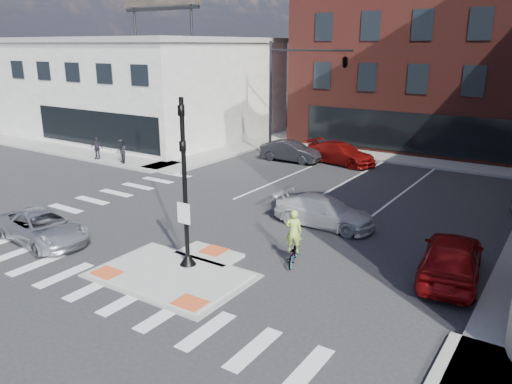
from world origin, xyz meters
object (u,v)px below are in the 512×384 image
Objects in this scene: white_pickup at (324,212)px; cyclist at (293,246)px; bg_car_red at (341,153)px; red_sedan at (452,257)px; silver_suv at (42,227)px; pedestrian_b at (97,148)px; bg_car_dark at (291,151)px; pedestrian_a at (121,152)px.

white_pickup is 2.20× the size of cyclist.
bg_car_red reaches higher than white_pickup.
red_sedan reaches higher than bg_car_red.
red_sedan reaches higher than white_pickup.
pedestrian_b reaches higher than silver_suv.
pedestrian_b is (-10.01, 11.00, 0.26)m from silver_suv.
bg_car_dark is at bearing 2.33° from silver_suv.
white_pickup is 1.08× the size of bg_car_dark.
silver_suv is 1.01× the size of white_pickup.
cyclist is (5.24, -15.77, -0.03)m from bg_car_red.
cyclist reaches higher than white_pickup.
white_pickup is at bearing -145.32° from bg_car_dark.
red_sedan is 25.24m from pedestrian_b.
silver_suv is 1.09× the size of bg_car_dark.
white_pickup is 16.58m from pedestrian_a.
bg_car_red is at bearing -70.67° from bg_car_dark.
white_pickup is at bearing 22.75° from pedestrian_a.
bg_car_dark is 11.42m from pedestrian_a.
silver_suv is at bearing -66.20° from pedestrian_b.
silver_suv is 14.87m from pedestrian_b.
cyclist is at bearing -169.50° from white_pickup.
bg_car_dark is (-13.50, 12.66, -0.12)m from red_sedan.
pedestrian_a is at bearing -42.25° from cyclist.
cyclist reaches higher than silver_suv.
white_pickup is at bearing -41.41° from silver_suv.
red_sedan is (14.66, 5.70, 0.17)m from silver_suv.
pedestrian_a is at bearing 79.26° from white_pickup.
red_sedan is 3.15× the size of pedestrian_b.
pedestrian_a is at bearing 128.48° from bg_car_dark.
cyclist is 18.59m from pedestrian_a.
pedestrian_a reaches higher than red_sedan.
bg_car_red is 3.29× the size of pedestrian_b.
pedestrian_a reaches higher than bg_car_dark.
pedestrian_a reaches higher than bg_car_red.
bg_car_dark is 13.38m from pedestrian_b.
bg_car_red reaches higher than bg_car_dark.
bg_car_dark is at bearing 73.12° from pedestrian_a.
red_sedan is 5.45m from cyclist.
bg_car_dark is at bearing 122.56° from bg_car_red.
white_pickup is at bearing -98.48° from cyclist.
bg_car_red is 16.61m from cyclist.
pedestrian_a is (-11.90, -8.57, 0.24)m from bg_car_red.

